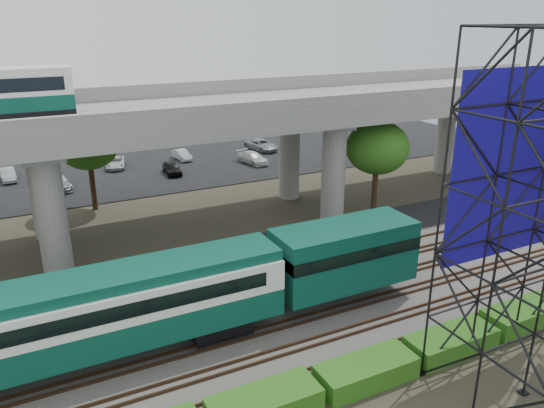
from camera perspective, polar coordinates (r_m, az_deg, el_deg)
ground at (r=27.62m, az=2.86°, el=-14.15°), size 140.00×140.00×0.00m
ballast_bed at (r=29.04m, az=0.89°, el=-12.04°), size 90.00×12.00×0.20m
service_road at (r=35.90m, az=-5.43°, el=-5.68°), size 90.00×5.00×0.08m
parking_lot at (r=57.17m, az=-14.14°, el=3.53°), size 90.00×18.00×0.08m
harbor_water at (r=78.25m, az=-17.88°, el=7.43°), size 140.00×40.00×0.03m
rail_tracks at (r=28.94m, az=0.89°, el=-11.73°), size 90.00×9.52×0.16m
commuter_train at (r=25.43m, az=-15.43°, el=-10.51°), size 29.30×3.06×4.30m
overpass at (r=38.05m, az=-10.32°, el=8.54°), size 80.00×12.00×12.40m
hedge_strip at (r=24.85m, az=10.12°, el=-17.24°), size 34.60×1.80×1.20m
trees at (r=37.96m, az=-15.46°, el=4.01°), size 40.94×16.94×7.69m
parked_cars at (r=56.75m, az=-12.96°, el=4.20°), size 37.36×9.86×1.31m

